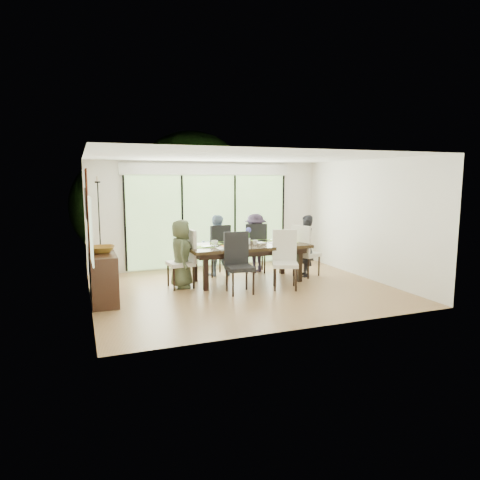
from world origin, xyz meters
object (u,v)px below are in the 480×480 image
object	(u,v)px
table_top	(247,246)
cup_b	(255,242)
person_far_left	(216,245)
vase	(248,241)
chair_near_left	(240,263)
cup_a	(215,243)
chair_far_left	(216,250)
cup_c	(278,240)
chair_right_end	(307,250)
person_far_right	(255,243)
chair_left_end	(180,259)
chair_near_right	(285,260)
person_right_end	(306,246)
person_left_end	(181,254)
chair_far_right	(255,247)
sideboard	(103,275)
laptop	(212,247)
bowl	(102,249)

from	to	relation	value
table_top	cup_b	bearing A→B (deg)	-33.69
person_far_left	vase	distance (m)	0.94
chair_near_left	cup_a	size ratio (longest dim) A/B	8.87
chair_far_left	person_far_left	world-z (taller)	person_far_left
cup_c	chair_right_end	bearing A→B (deg)	-8.13
person_far_right	chair_left_end	bearing A→B (deg)	7.85
person_far_right	cup_a	size ratio (longest dim) A/B	10.40
chair_right_end	chair_near_right	world-z (taller)	same
person_far_right	table_top	bearing A→B (deg)	42.28
chair_near_left	cup_a	world-z (taller)	chair_near_left
chair_far_left	person_right_end	size ratio (longest dim) A/B	0.85
chair_right_end	cup_c	world-z (taller)	chair_right_end
person_left_end	cup_a	size ratio (longest dim) A/B	10.40
chair_left_end	person_right_end	bearing A→B (deg)	85.26
chair_near_right	cup_c	bearing A→B (deg)	95.32
chair_far_right	vase	world-z (taller)	chair_far_right
person_far_right	cup_c	distance (m)	0.79
person_far_right	cup_b	distance (m)	1.03
person_right_end	sideboard	xyz separation A→B (m)	(-4.55, -0.33, -0.26)
chair_left_end	table_top	bearing A→B (deg)	85.26
chair_right_end	chair_far_right	world-z (taller)	same
person_right_end	person_far_right	xyz separation A→B (m)	(-0.93, 0.83, 0.00)
chair_far_right	person_far_right	bearing A→B (deg)	106.23
chair_near_left	cup_b	distance (m)	1.04
cup_b	sideboard	bearing A→B (deg)	-175.88
person_far_left	person_far_right	distance (m)	1.00
person_right_end	chair_far_left	bearing A→B (deg)	-100.80
chair_far_left	vase	size ratio (longest dim) A/B	9.17
chair_left_end	chair_near_left	size ratio (longest dim) A/B	1.00
person_right_end	person_far_right	distance (m)	1.25
laptop	person_left_end	bearing A→B (deg)	160.90
person_left_end	cup_c	distance (m)	2.29
chair_left_end	chair_near_left	distance (m)	1.33
laptop	bowl	world-z (taller)	bowl
bowl	cup_a	bearing A→B (deg)	13.78
person_left_end	laptop	world-z (taller)	person_left_end
cup_a	cup_c	world-z (taller)	same
chair_left_end	cup_c	xyz separation A→B (m)	(2.30, 0.10, 0.28)
chair_far_right	sideboard	world-z (taller)	chair_far_right
chair_near_right	cup_a	size ratio (longest dim) A/B	8.87
table_top	bowl	distance (m)	3.11
person_far_right	sideboard	distance (m)	3.82
chair_left_end	person_right_end	xyz separation A→B (m)	(2.98, 0.00, 0.11)
chair_right_end	cup_a	size ratio (longest dim) A/B	8.87
table_top	person_left_end	distance (m)	1.48
chair_near_right	chair_left_end	bearing A→B (deg)	178.99
person_far_left	sideboard	xyz separation A→B (m)	(-2.62, -1.16, -0.26)
chair_far_left	laptop	world-z (taller)	chair_far_left
person_far_left	vase	bearing A→B (deg)	135.50
chair_far_right	bowl	bearing A→B (deg)	35.72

